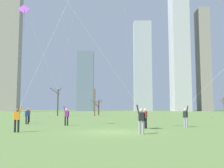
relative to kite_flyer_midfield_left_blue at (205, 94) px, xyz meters
name	(u,v)px	position (x,y,z in m)	size (l,w,h in m)	color
ground_plane	(112,132)	(-7.84, -3.47, -2.81)	(400.00, 400.00, 0.00)	#5B7A3D
kite_flyer_midfield_left_blue	(205,94)	(0.00, 0.00, 0.00)	(8.84, 5.96, 11.80)	gray
kite_flyer_foreground_left_red	(34,78)	(-13.38, -3.54, 0.99)	(5.32, 1.06, 12.81)	black
kite_flyer_far_back_orange	(118,86)	(-7.47, -5.37, 0.23)	(8.78, 2.51, 13.48)	gray
kite_flyer_midfield_right_purple	(59,99)	(-12.87, 2.64, -0.34)	(4.49, 2.40, 11.14)	black
bystander_strolling_midfield	(28,114)	(-17.88, 9.12, -1.90)	(0.22, 0.51, 1.62)	black
bystander_far_off_by_trees	(144,117)	(-5.19, -0.42, -1.90)	(0.34, 0.46, 1.62)	black
bystander_watching_nearby	(26,115)	(-16.72, 5.03, -1.90)	(0.43, 0.36, 1.62)	black
distant_kite_high_overhead_green	(76,2)	(-14.32, 23.12, 18.14)	(5.75, 1.52, 23.46)	green
bare_tree_rightmost	(98,107)	(-11.09, 38.14, -0.89)	(1.73, 1.87, 3.93)	#4C3828
bare_tree_leftmost	(57,100)	(-19.69, 33.19, 0.50)	(2.57, 3.26, 6.12)	#423326
bare_tree_center	(94,102)	(-11.69, 32.95, 0.18)	(2.02, 1.96, 5.84)	brown
bare_tree_right_of_center	(223,105)	(16.29, 33.02, -0.58)	(1.58, 2.56, 4.01)	#4C3828
skyline_mid_tower_left	(141,66)	(10.22, 126.80, 23.79)	(10.17, 8.17, 53.20)	#9EA3AD
skyline_mid_tower_right	(202,59)	(45.19, 122.96, 27.16)	(6.16, 9.17, 59.94)	gray
skyline_squat_block	(84,81)	(-23.26, 122.35, 14.25)	(9.30, 6.70, 34.11)	slate
skyline_tall_tower	(178,52)	(30.88, 121.01, 31.38)	(9.41, 11.99, 68.38)	#B2B2B7
skyline_slender_spire	(8,54)	(-62.23, 109.23, 27.52)	(11.40, 5.28, 60.66)	gray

